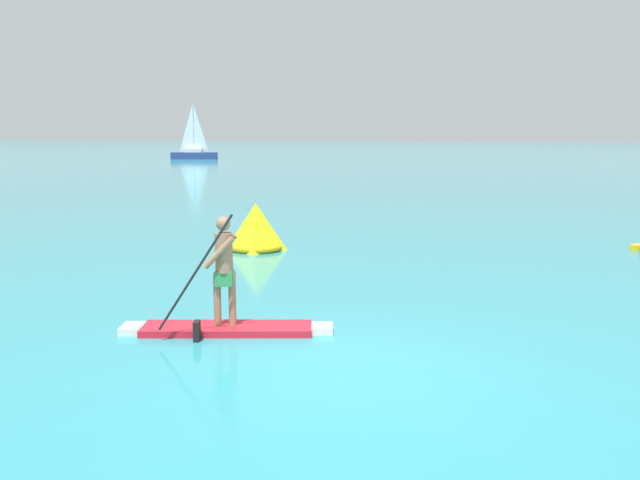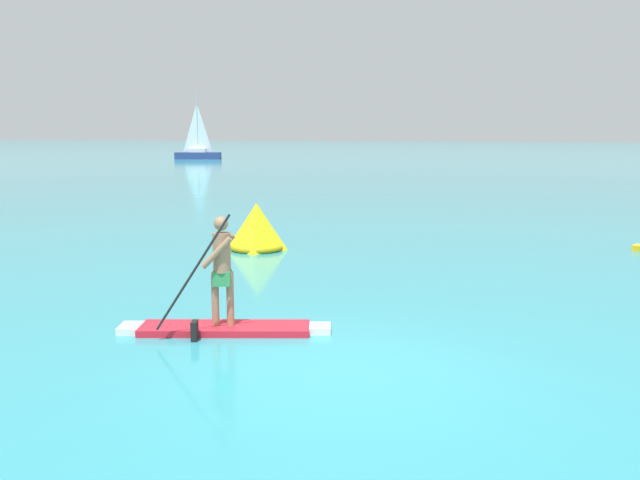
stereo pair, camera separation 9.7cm
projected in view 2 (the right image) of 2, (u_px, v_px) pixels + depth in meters
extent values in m
plane|color=teal|center=(345.00, 371.00, 8.48)|extent=(440.00, 440.00, 0.00)
cube|color=red|center=(225.00, 328.00, 10.12)|extent=(2.59, 1.38, 0.11)
cube|color=white|center=(131.00, 328.00, 10.12)|extent=(0.44, 0.52, 0.11)
cube|color=white|center=(320.00, 329.00, 10.11)|extent=(0.42, 0.46, 0.11)
cylinder|color=#997051|center=(215.00, 299.00, 10.04)|extent=(0.11, 0.11, 0.81)
cylinder|color=#997051|center=(230.00, 299.00, 10.04)|extent=(0.11, 0.11, 0.81)
cube|color=#338C4C|center=(222.00, 278.00, 10.00)|extent=(0.31, 0.29, 0.22)
cylinder|color=#997051|center=(222.00, 252.00, 9.94)|extent=(0.26, 0.26, 0.58)
sphere|color=#997051|center=(221.00, 224.00, 9.87)|extent=(0.21, 0.21, 0.21)
cylinder|color=#997051|center=(217.00, 253.00, 9.78)|extent=(0.46, 0.22, 0.49)
cylinder|color=#997051|center=(220.00, 249.00, 10.08)|extent=(0.46, 0.22, 0.49)
cylinder|color=black|center=(193.00, 273.00, 9.55)|extent=(1.05, 0.38, 1.67)
cube|color=black|center=(195.00, 332.00, 9.69)|extent=(0.14, 0.21, 0.32)
cube|color=yellow|center=(640.00, 248.00, 17.14)|extent=(0.43, 0.48, 0.13)
pyramid|color=yellow|center=(257.00, 227.00, 17.12)|extent=(1.37, 1.37, 1.19)
torus|color=olive|center=(257.00, 247.00, 17.21)|extent=(1.35, 1.35, 0.12)
cube|color=navy|center=(198.00, 156.00, 76.40)|extent=(5.28, 2.99, 0.76)
cylinder|color=#B2B2B7|center=(197.00, 121.00, 75.81)|extent=(0.12, 0.12, 6.91)
pyramid|color=white|center=(197.00, 127.00, 75.91)|extent=(2.01, 1.20, 5.37)
cube|color=silver|center=(198.00, 150.00, 76.31)|extent=(2.06, 1.56, 0.45)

